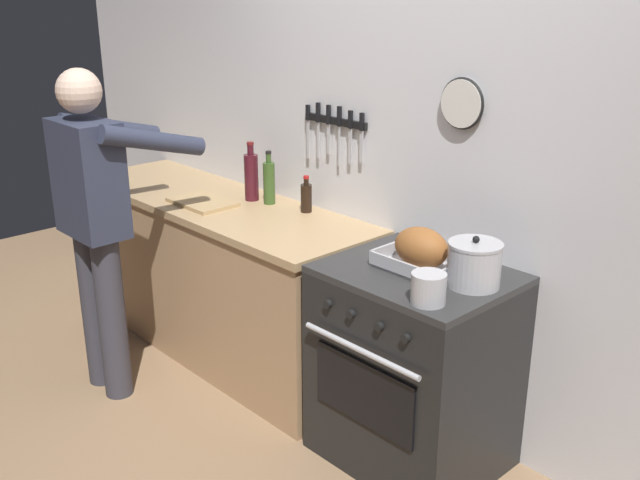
% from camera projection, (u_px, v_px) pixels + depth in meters
% --- Properties ---
extents(wall_back, '(6.00, 0.13, 2.60)m').
position_uv_depth(wall_back, '(436.00, 154.00, 3.25)').
color(wall_back, silver).
rests_on(wall_back, ground).
extents(counter_block, '(2.03, 0.65, 0.90)m').
position_uv_depth(counter_block, '(221.00, 275.00, 4.13)').
color(counter_block, tan).
rests_on(counter_block, ground).
extents(stove, '(0.76, 0.67, 0.90)m').
position_uv_depth(stove, '(413.00, 367.00, 3.15)').
color(stove, black).
rests_on(stove, ground).
extents(person_cook, '(0.51, 0.63, 1.66)m').
position_uv_depth(person_cook, '(97.00, 215.00, 3.55)').
color(person_cook, '#383842').
rests_on(person_cook, ground).
extents(roasting_pan, '(0.35, 0.26, 0.18)m').
position_uv_depth(roasting_pan, '(421.00, 251.00, 3.00)').
color(roasting_pan, '#B7B7BC').
rests_on(roasting_pan, stove).
extents(stock_pot, '(0.21, 0.21, 0.21)m').
position_uv_depth(stock_pot, '(474.00, 264.00, 2.83)').
color(stock_pot, '#B7B7BC').
rests_on(stock_pot, stove).
extents(saucepan, '(0.13, 0.13, 0.12)m').
position_uv_depth(saucepan, '(428.00, 288.00, 2.68)').
color(saucepan, '#B7B7BC').
rests_on(saucepan, stove).
extents(cutting_board, '(0.36, 0.24, 0.02)m').
position_uv_depth(cutting_board, '(203.00, 202.00, 3.90)').
color(cutting_board, tan).
rests_on(cutting_board, counter_block).
extents(bottle_soy_sauce, '(0.06, 0.06, 0.19)m').
position_uv_depth(bottle_soy_sauce, '(306.00, 197.00, 3.74)').
color(bottle_soy_sauce, black).
rests_on(bottle_soy_sauce, counter_block).
extents(bottle_olive_oil, '(0.06, 0.06, 0.29)m').
position_uv_depth(bottle_olive_oil, '(269.00, 182.00, 3.87)').
color(bottle_olive_oil, '#385623').
rests_on(bottle_olive_oil, counter_block).
extents(bottle_wine_red, '(0.08, 0.08, 0.32)m').
position_uv_depth(bottle_wine_red, '(251.00, 176.00, 3.93)').
color(bottle_wine_red, '#47141E').
rests_on(bottle_wine_red, counter_block).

